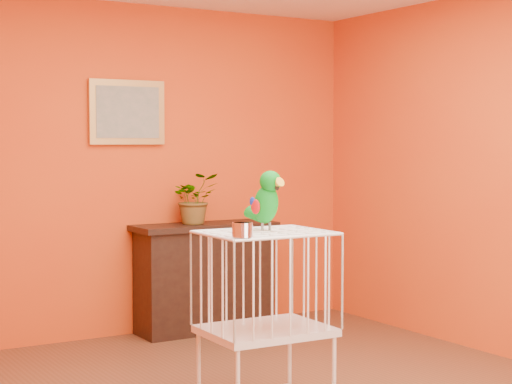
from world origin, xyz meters
TOP-DOWN VIEW (x-y plane):
  - room_shell at (0.00, 0.00)m, footprint 4.50×4.50m
  - console_cabinet at (0.58, 2.04)m, footprint 1.17×0.42m
  - potted_plant at (0.50, 2.06)m, footprint 0.43×0.46m
  - framed_picture at (0.00, 2.22)m, footprint 0.62×0.04m
  - birdcage at (-0.13, -0.05)m, footprint 0.68×0.53m
  - feed_cup at (-0.40, -0.25)m, footprint 0.11×0.11m
  - parrot at (-0.10, 0.00)m, footprint 0.17×0.30m

SIDE VIEW (x-z plane):
  - console_cabinet at x=0.58m, z-range 0.00..0.87m
  - birdcage at x=-0.13m, z-range 0.02..1.05m
  - potted_plant at x=0.50m, z-range 0.87..1.18m
  - feed_cup at x=-0.40m, z-range 1.03..1.11m
  - parrot at x=-0.10m, z-range 1.03..1.37m
  - room_shell at x=0.00m, z-range -0.67..3.83m
  - framed_picture at x=0.00m, z-range 1.50..2.00m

